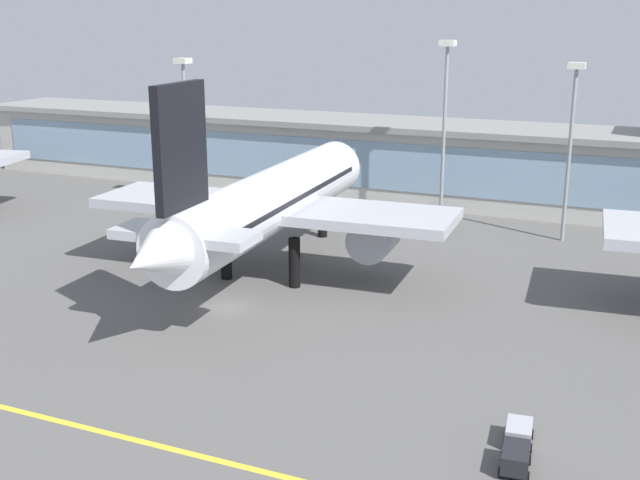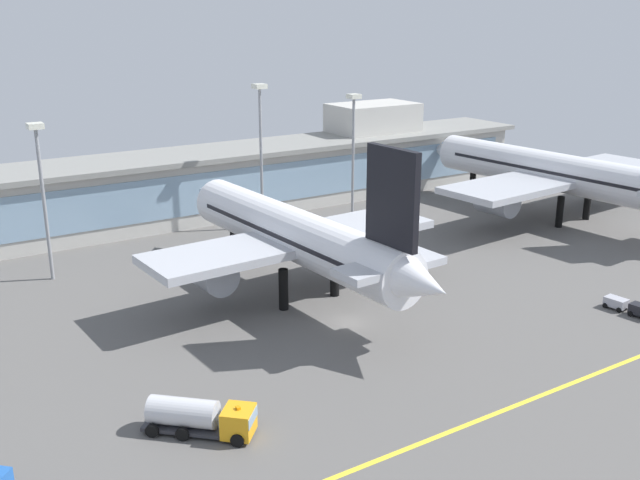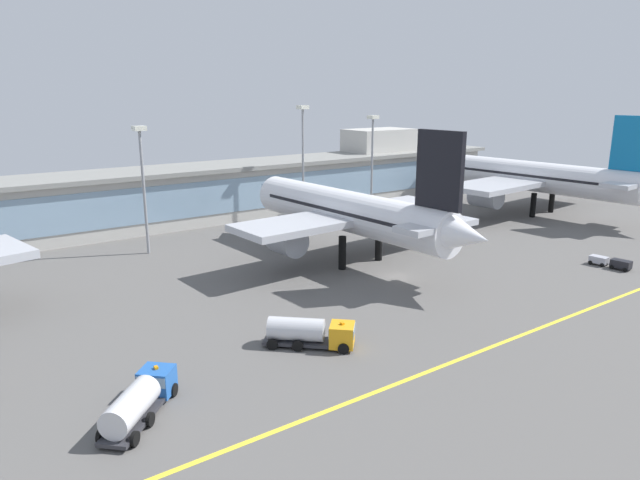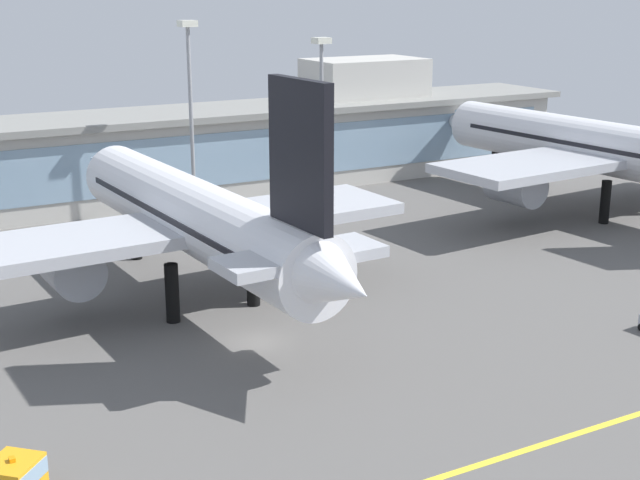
{
  "view_description": "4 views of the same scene",
  "coord_description": "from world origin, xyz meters",
  "px_view_note": "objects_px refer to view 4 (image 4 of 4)",
  "views": [
    {
      "loc": [
        33.59,
        -56.91,
        24.89
      ],
      "look_at": [
        3.55,
        12.54,
        3.36
      ],
      "focal_mm": 44.37,
      "sensor_mm": 36.0,
      "label": 1
    },
    {
      "loc": [
        -41.67,
        -59.22,
        32.13
      ],
      "look_at": [
        4.13,
        12.33,
        5.45
      ],
      "focal_mm": 40.72,
      "sensor_mm": 36.0,
      "label": 2
    },
    {
      "loc": [
        -52.02,
        -54.61,
        24.55
      ],
      "look_at": [
        -4.64,
        11.81,
        3.37
      ],
      "focal_mm": 32.07,
      "sensor_mm": 36.0,
      "label": 3
    },
    {
      "loc": [
        -25.69,
        -56.02,
        25.68
      ],
      "look_at": [
        7.82,
        4.56,
        5.74
      ],
      "focal_mm": 49.59,
      "sensor_mm": 36.0,
      "label": 4
    }
  ],
  "objects_px": {
    "airliner_far_right": "(607,150)",
    "apron_light_mast_east": "(321,95)",
    "apron_light_mast_west": "(190,90)",
    "airliner_near_right": "(197,218)"
  },
  "relations": [
    {
      "from": "airliner_far_right",
      "to": "apron_light_mast_east",
      "type": "xyz_separation_m",
      "value": [
        -27.63,
        18.19,
        5.95
      ]
    },
    {
      "from": "airliner_far_right",
      "to": "apron_light_mast_east",
      "type": "bearing_deg",
      "value": 51.96
    },
    {
      "from": "apron_light_mast_west",
      "to": "apron_light_mast_east",
      "type": "distance_m",
      "value": 15.39
    },
    {
      "from": "airliner_near_right",
      "to": "apron_light_mast_east",
      "type": "xyz_separation_m",
      "value": [
        25.12,
        24.15,
        6.07
      ]
    },
    {
      "from": "airliner_near_right",
      "to": "apron_light_mast_east",
      "type": "bearing_deg",
      "value": -49.26
    },
    {
      "from": "airliner_near_right",
      "to": "apron_light_mast_west",
      "type": "distance_m",
      "value": 29.64
    },
    {
      "from": "airliner_near_right",
      "to": "apron_light_mast_west",
      "type": "bearing_deg",
      "value": -23.55
    },
    {
      "from": "airliner_near_right",
      "to": "apron_light_mast_west",
      "type": "relative_size",
      "value": 2.19
    },
    {
      "from": "apron_light_mast_west",
      "to": "apron_light_mast_east",
      "type": "height_order",
      "value": "apron_light_mast_west"
    },
    {
      "from": "airliner_near_right",
      "to": "apron_light_mast_east",
      "type": "height_order",
      "value": "airliner_near_right"
    }
  ]
}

